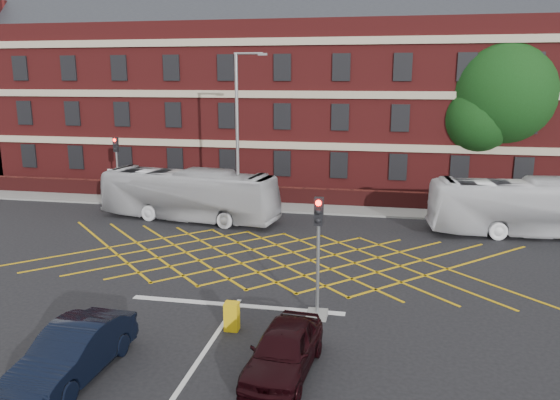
% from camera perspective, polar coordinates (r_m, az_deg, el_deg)
% --- Properties ---
extents(ground, '(120.00, 120.00, 0.00)m').
position_cam_1_polar(ground, '(23.55, -2.32, -7.58)').
color(ground, black).
rests_on(ground, ground).
extents(victorian_building, '(51.00, 12.17, 20.40)m').
position_cam_1_polar(victorian_building, '(43.75, 4.74, 12.26)').
color(victorian_building, maroon).
rests_on(victorian_building, ground).
extents(boundary_wall, '(56.00, 0.50, 1.10)m').
position_cam_1_polar(boundary_wall, '(35.68, 2.50, 0.40)').
color(boundary_wall, '#461212').
rests_on(boundary_wall, ground).
extents(far_pavement, '(60.00, 3.00, 0.12)m').
position_cam_1_polar(far_pavement, '(34.83, 2.24, -0.74)').
color(far_pavement, slate).
rests_on(far_pavement, ground).
extents(box_junction_hatching, '(8.22, 8.22, 0.02)m').
position_cam_1_polar(box_junction_hatching, '(25.39, -1.27, -6.03)').
color(box_junction_hatching, '#CC990C').
rests_on(box_junction_hatching, ground).
extents(stop_line, '(8.00, 0.30, 0.02)m').
position_cam_1_polar(stop_line, '(20.41, -4.64, -10.89)').
color(stop_line, silver).
rests_on(stop_line, ground).
extents(bus_left, '(10.89, 4.09, 2.96)m').
position_cam_1_polar(bus_left, '(32.13, -9.49, 0.54)').
color(bus_left, '#B8B9BD').
rests_on(bus_left, ground).
extents(bus_right, '(11.00, 3.46, 3.01)m').
position_cam_1_polar(bus_right, '(31.50, 25.12, -0.70)').
color(bus_right, silver).
rests_on(bus_right, ground).
extents(car_navy, '(1.75, 4.56, 1.48)m').
position_cam_1_polar(car_navy, '(16.69, -20.78, -14.62)').
color(car_navy, black).
rests_on(car_navy, ground).
extents(car_maroon, '(2.01, 4.23, 1.40)m').
position_cam_1_polar(car_maroon, '(15.87, 0.40, -15.38)').
color(car_maroon, black).
rests_on(car_maroon, ground).
extents(deciduous_tree, '(7.47, 7.15, 10.70)m').
position_cam_1_polar(deciduous_tree, '(39.75, 22.01, 9.59)').
color(deciduous_tree, black).
rests_on(deciduous_tree, ground).
extents(traffic_light_near, '(0.70, 0.70, 4.27)m').
position_cam_1_polar(traffic_light_near, '(18.80, 3.97, -7.24)').
color(traffic_light_near, slate).
rests_on(traffic_light_near, ground).
extents(traffic_light_far, '(0.70, 0.70, 4.27)m').
position_cam_1_polar(traffic_light_far, '(38.06, -16.59, 2.52)').
color(traffic_light_far, slate).
rests_on(traffic_light_far, ground).
extents(street_lamp, '(2.25, 1.00, 9.47)m').
position_cam_1_polar(street_lamp, '(31.13, -4.32, 3.71)').
color(street_lamp, slate).
rests_on(street_lamp, ground).
extents(direction_signs, '(1.10, 0.16, 2.20)m').
position_cam_1_polar(direction_signs, '(38.39, -16.78, 2.00)').
color(direction_signs, gray).
rests_on(direction_signs, ground).
extents(utility_cabinet, '(0.46, 0.38, 0.97)m').
position_cam_1_polar(utility_cabinet, '(18.40, -5.07, -12.02)').
color(utility_cabinet, '#E2B40D').
rests_on(utility_cabinet, ground).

